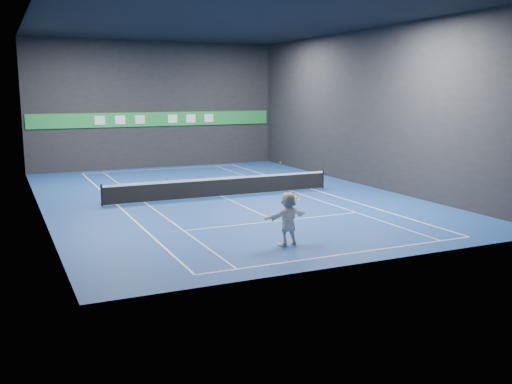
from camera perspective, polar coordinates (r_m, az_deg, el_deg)
name	(u,v)px	position (r m, az deg, el deg)	size (l,w,h in m)	color
ground	(222,196)	(30.16, -3.44, -0.44)	(26.00, 26.00, 0.00)	navy
ceiling	(220,20)	(29.87, -3.63, 16.80)	(26.00, 26.00, 0.00)	black
wall_back	(156,105)	(42.06, -10.01, 8.55)	(18.00, 0.10, 9.00)	black
wall_front	(372,123)	(18.17, 11.52, 6.77)	(18.00, 0.10, 9.00)	black
wall_left	(34,113)	(27.73, -21.30, 7.35)	(0.10, 26.00, 9.00)	black
wall_right	(366,108)	(33.97, 10.92, 8.21)	(0.10, 26.00, 9.00)	black
baseline_near	(348,254)	(19.82, 9.18, -6.11)	(10.98, 0.08, 0.01)	white
baseline_far	(162,169)	(41.33, -9.43, 2.29)	(10.98, 0.08, 0.01)	white
sideline_doubles_left	(117,205)	(28.67, -13.73, -1.25)	(0.08, 23.78, 0.01)	white
sideline_doubles_right	(312,189)	(32.51, 5.61, 0.30)	(0.08, 23.78, 0.01)	white
sideline_singles_left	(145,203)	(28.96, -11.05, -1.04)	(0.06, 23.78, 0.01)	white
sideline_singles_right	(290,191)	(31.84, 3.47, 0.12)	(0.06, 23.78, 0.01)	white
service_line_near	(276,221)	(24.42, 2.01, -2.92)	(8.23, 0.06, 0.01)	white
service_line_far	(185,180)	(36.12, -7.12, 1.24)	(8.23, 0.06, 0.01)	white
center_service_line	(222,196)	(30.16, -3.44, -0.44)	(0.06, 12.80, 0.01)	white
player	(288,219)	(20.47, 3.22, -2.67)	(1.80, 0.57, 1.95)	white
tennis_ball	(281,163)	(19.98, 2.47, 2.93)	(0.07, 0.07, 0.07)	#BED122
tennis_net	(222,186)	(30.06, -3.45, 0.57)	(12.50, 0.10, 1.07)	black
sponsor_banner	(156,119)	(42.03, -9.94, 7.19)	(17.64, 0.11, 1.00)	green
tennis_racket	(295,197)	(20.50, 3.90, -0.50)	(0.45, 0.32, 0.57)	red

